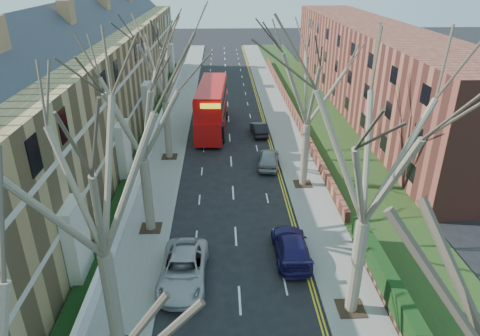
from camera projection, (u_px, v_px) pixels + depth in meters
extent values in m
cube|color=slate|center=(177.00, 119.00, 49.64)|extent=(3.00, 102.00, 0.12)
cube|color=slate|center=(280.00, 118.00, 50.12)|extent=(3.00, 102.00, 0.12)
cube|color=#977E4D|center=(82.00, 98.00, 40.00)|extent=(9.00, 78.00, 10.00)
cube|color=#31333C|center=(72.00, 31.00, 37.43)|extent=(4.67, 78.00, 4.67)
cube|color=beige|center=(132.00, 112.00, 40.81)|extent=(0.12, 78.00, 0.35)
cube|color=beige|center=(128.00, 76.00, 39.32)|extent=(0.12, 78.00, 0.35)
cube|color=brown|center=(371.00, 67.00, 52.09)|extent=(8.00, 54.00, 10.00)
cube|color=brown|center=(289.00, 103.00, 53.59)|extent=(0.35, 54.00, 0.90)
cube|color=white|center=(153.00, 140.00, 42.11)|extent=(0.30, 78.00, 1.00)
cube|color=#1F3714|center=(318.00, 116.00, 50.27)|extent=(6.00, 102.00, 0.06)
cylinder|color=brown|center=(113.00, 304.00, 18.70)|extent=(0.64, 0.64, 5.25)
cylinder|color=brown|center=(148.00, 195.00, 27.77)|extent=(0.64, 0.64, 5.07)
cube|color=#2D2116|center=(151.00, 228.00, 28.85)|extent=(1.40, 1.40, 0.05)
cylinder|color=brown|center=(168.00, 130.00, 38.57)|extent=(0.60, 0.60, 5.25)
cube|color=#2D2116|center=(170.00, 157.00, 39.69)|extent=(1.40, 1.40, 0.05)
cylinder|color=brown|center=(356.00, 268.00, 20.96)|extent=(0.64, 0.64, 5.25)
cube|color=#2D2116|center=(351.00, 308.00, 22.08)|extent=(1.40, 1.40, 0.05)
cylinder|color=brown|center=(305.00, 155.00, 33.65)|extent=(0.60, 0.60, 5.07)
cube|color=#2D2116|center=(303.00, 184.00, 34.72)|extent=(1.40, 1.40, 0.05)
cube|color=#BA0E0D|center=(212.00, 117.00, 45.91)|extent=(3.39, 11.98, 2.37)
cube|color=#BA0E0D|center=(212.00, 96.00, 44.94)|extent=(3.36, 11.39, 2.15)
cube|color=black|center=(212.00, 112.00, 45.70)|extent=(3.36, 11.04, 0.97)
cube|color=black|center=(212.00, 95.00, 44.90)|extent=(3.34, 10.80, 0.97)
imported|color=#ABAAB0|center=(183.00, 269.00, 23.91)|extent=(2.75, 5.65, 1.55)
imported|color=#1D164F|center=(291.00, 247.00, 25.94)|extent=(2.06, 5.04, 1.46)
imported|color=gray|center=(269.00, 158.00, 37.81)|extent=(2.36, 4.63, 1.51)
imported|color=black|center=(259.00, 129.00, 44.97)|extent=(1.74, 4.07, 1.30)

